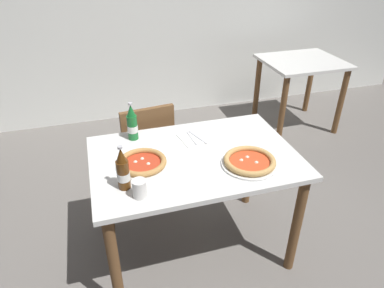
# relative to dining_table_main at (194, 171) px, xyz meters

# --- Properties ---
(ground_plane) EXTENTS (8.00, 8.00, 0.00)m
(ground_plane) POSITION_rel_dining_table_main_xyz_m (0.00, 0.00, -0.64)
(ground_plane) COLOR slate
(dining_table_main) EXTENTS (1.20, 0.80, 0.75)m
(dining_table_main) POSITION_rel_dining_table_main_xyz_m (0.00, 0.00, 0.00)
(dining_table_main) COLOR silver
(dining_table_main) RESTS_ON ground_plane
(chair_behind_table) EXTENTS (0.44, 0.44, 0.85)m
(chair_behind_table) POSITION_rel_dining_table_main_xyz_m (-0.20, 0.61, -0.15)
(chair_behind_table) COLOR brown
(chair_behind_table) RESTS_ON ground_plane
(dining_table_background) EXTENTS (0.80, 0.70, 0.75)m
(dining_table_background) POSITION_rel_dining_table_main_xyz_m (1.60, 1.41, -0.04)
(dining_table_background) COLOR silver
(dining_table_background) RESTS_ON ground_plane
(pizza_margherita_near) EXTENTS (0.29, 0.29, 0.04)m
(pizza_margherita_near) POSITION_rel_dining_table_main_xyz_m (-0.31, -0.02, 0.14)
(pizza_margherita_near) COLOR white
(pizza_margherita_near) RESTS_ON dining_table_main
(pizza_marinara_far) EXTENTS (0.32, 0.32, 0.04)m
(pizza_marinara_far) POSITION_rel_dining_table_main_xyz_m (0.27, -0.18, 0.13)
(pizza_marinara_far) COLOR white
(pizza_marinara_far) RESTS_ON dining_table_main
(beer_bottle_left) EXTENTS (0.07, 0.07, 0.25)m
(beer_bottle_left) POSITION_rel_dining_table_main_xyz_m (-0.43, -0.18, 0.22)
(beer_bottle_left) COLOR #512D0F
(beer_bottle_left) RESTS_ON dining_table_main
(beer_bottle_center) EXTENTS (0.07, 0.07, 0.25)m
(beer_bottle_center) POSITION_rel_dining_table_main_xyz_m (-0.31, 0.30, 0.22)
(beer_bottle_center) COLOR #196B2D
(beer_bottle_center) RESTS_ON dining_table_main
(napkin_with_cutlery) EXTENTS (0.21, 0.21, 0.01)m
(napkin_with_cutlery) POSITION_rel_dining_table_main_xyz_m (0.06, 0.19, 0.12)
(napkin_with_cutlery) COLOR white
(napkin_with_cutlery) RESTS_ON dining_table_main
(paper_cup) EXTENTS (0.07, 0.07, 0.09)m
(paper_cup) POSITION_rel_dining_table_main_xyz_m (-0.36, -0.28, 0.16)
(paper_cup) COLOR white
(paper_cup) RESTS_ON dining_table_main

